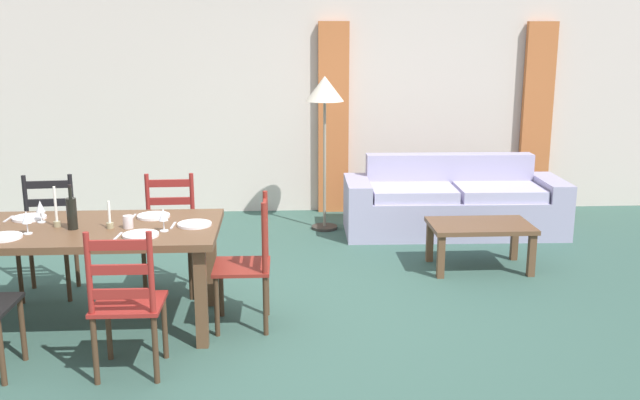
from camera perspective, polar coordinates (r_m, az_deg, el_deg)
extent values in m
cube|color=#35574C|center=(5.42, -4.39, -9.39)|extent=(9.60, 9.60, 0.02)
cube|color=beige|center=(8.33, -4.17, 8.31)|extent=(9.60, 0.16, 2.70)
cube|color=#C16735|center=(8.24, 1.08, 6.54)|extent=(0.35, 0.08, 2.20)
cube|color=#C16735|center=(8.76, 17.04, 6.36)|extent=(0.35, 0.08, 2.20)
cube|color=brown|center=(5.25, -18.55, -2.35)|extent=(1.90, 0.96, 0.05)
cube|color=brown|center=(4.85, -9.55, -7.78)|extent=(0.08, 0.08, 0.70)
cube|color=brown|center=(5.56, -8.73, -4.96)|extent=(0.08, 0.08, 0.70)
cylinder|color=#493120|center=(5.02, -22.83, -9.54)|extent=(0.04, 0.04, 0.43)
cylinder|color=#493120|center=(4.74, -24.29, -11.10)|extent=(0.04, 0.04, 0.43)
cube|color=maroon|center=(4.57, -15.13, -8.09)|extent=(0.42, 0.40, 0.03)
cylinder|color=#493120|center=(4.85, -16.66, -9.84)|extent=(0.04, 0.04, 0.43)
cylinder|color=#493120|center=(4.78, -12.40, -9.94)|extent=(0.04, 0.04, 0.43)
cylinder|color=#493120|center=(4.55, -17.66, -11.51)|extent=(0.04, 0.04, 0.43)
cylinder|color=#493120|center=(4.47, -13.11, -11.66)|extent=(0.04, 0.04, 0.43)
cylinder|color=maroon|center=(4.37, -18.12, -5.64)|extent=(0.04, 0.04, 0.50)
cylinder|color=maroon|center=(4.29, -13.46, -5.69)|extent=(0.04, 0.04, 0.50)
cube|color=maroon|center=(4.37, -15.70, -7.28)|extent=(0.38, 0.03, 0.06)
cube|color=maroon|center=(4.32, -15.83, -5.41)|extent=(0.38, 0.03, 0.06)
cube|color=maroon|center=(4.28, -15.95, -3.51)|extent=(0.38, 0.03, 0.06)
cube|color=black|center=(6.08, -21.13, -3.16)|extent=(0.45, 0.43, 0.03)
cylinder|color=#493120|center=(5.95, -19.63, -5.72)|extent=(0.04, 0.04, 0.43)
cylinder|color=#493120|center=(6.04, -22.99, -5.73)|extent=(0.04, 0.04, 0.43)
cylinder|color=#493120|center=(6.26, -18.99, -4.71)|extent=(0.04, 0.04, 0.43)
cylinder|color=#493120|center=(6.35, -22.18, -4.74)|extent=(0.04, 0.04, 0.43)
cylinder|color=black|center=(6.13, -19.34, -0.33)|extent=(0.04, 0.04, 0.50)
cylinder|color=black|center=(6.22, -22.58, -0.42)|extent=(0.04, 0.04, 0.50)
cube|color=black|center=(6.20, -20.87, -1.54)|extent=(0.38, 0.05, 0.06)
cube|color=black|center=(6.17, -20.99, -0.19)|extent=(0.38, 0.05, 0.06)
cube|color=black|center=(6.14, -21.11, 1.17)|extent=(0.38, 0.05, 0.06)
cube|color=maroon|center=(5.85, -12.05, -3.17)|extent=(0.43, 0.41, 0.03)
cylinder|color=#493120|center=(5.74, -10.36, -5.83)|extent=(0.04, 0.04, 0.43)
cylinder|color=#493120|center=(5.78, -13.92, -5.85)|extent=(0.04, 0.04, 0.43)
cylinder|color=#493120|center=(6.06, -10.05, -4.78)|extent=(0.04, 0.04, 0.43)
cylinder|color=#493120|center=(6.10, -13.43, -4.80)|extent=(0.04, 0.04, 0.43)
cylinder|color=maroon|center=(5.92, -10.24, -0.24)|extent=(0.04, 0.04, 0.50)
cylinder|color=maroon|center=(5.97, -13.68, -0.31)|extent=(0.04, 0.04, 0.50)
cube|color=maroon|center=(5.98, -11.91, -1.49)|extent=(0.38, 0.03, 0.06)
cube|color=maroon|center=(5.94, -11.98, -0.09)|extent=(0.38, 0.03, 0.06)
cube|color=maroon|center=(5.91, -12.05, 1.33)|extent=(0.38, 0.03, 0.06)
cube|color=maroon|center=(5.12, -6.31, -5.36)|extent=(0.40, 0.42, 0.03)
cylinder|color=#493120|center=(5.04, -8.31, -8.50)|extent=(0.04, 0.04, 0.43)
cylinder|color=#493120|center=(5.38, -7.96, -7.07)|extent=(0.04, 0.04, 0.43)
cylinder|color=#493120|center=(5.02, -4.41, -8.49)|extent=(0.04, 0.04, 0.43)
cylinder|color=#493120|center=(5.36, -4.31, -7.06)|extent=(0.04, 0.04, 0.43)
cylinder|color=maroon|center=(4.86, -4.51, -3.09)|extent=(0.04, 0.04, 0.50)
cylinder|color=maroon|center=(5.20, -4.40, -1.97)|extent=(0.04, 0.04, 0.50)
cube|color=maroon|center=(5.07, -4.43, -3.93)|extent=(0.03, 0.38, 0.06)
cube|color=maroon|center=(5.03, -4.46, -2.29)|extent=(0.03, 0.38, 0.06)
cube|color=maroon|center=(4.99, -4.49, -0.63)|extent=(0.03, 0.38, 0.06)
cylinder|color=white|center=(5.15, -24.13, -2.74)|extent=(0.24, 0.24, 0.02)
cylinder|color=white|center=(4.90, -14.24, -2.73)|extent=(0.24, 0.24, 0.02)
cube|color=silver|center=(4.93, -15.95, -2.81)|extent=(0.03, 0.17, 0.01)
cylinder|color=white|center=(5.60, -22.37, -1.33)|extent=(0.24, 0.24, 0.02)
cube|color=silver|center=(5.65, -23.80, -1.40)|extent=(0.02, 0.17, 0.01)
cylinder|color=white|center=(5.37, -13.26, -1.26)|extent=(0.24, 0.24, 0.02)
cube|color=silver|center=(5.40, -14.82, -1.33)|extent=(0.02, 0.17, 0.01)
cylinder|color=white|center=(5.09, -10.07, -1.93)|extent=(0.24, 0.24, 0.02)
cube|color=silver|center=(5.11, -11.74, -2.01)|extent=(0.02, 0.17, 0.01)
cylinder|color=black|center=(5.18, -19.35, -1.05)|extent=(0.07, 0.07, 0.22)
cylinder|color=black|center=(5.15, -19.48, 0.56)|extent=(0.02, 0.02, 0.08)
cylinder|color=black|center=(5.14, -19.52, 1.08)|extent=(0.03, 0.03, 0.02)
cylinder|color=white|center=(5.20, -22.46, -2.51)|extent=(0.06, 0.06, 0.01)
cylinder|color=white|center=(5.19, -22.49, -2.10)|extent=(0.01, 0.01, 0.07)
cone|color=white|center=(5.17, -22.57, -1.27)|extent=(0.06, 0.06, 0.08)
cylinder|color=white|center=(4.99, -12.44, -2.43)|extent=(0.06, 0.06, 0.01)
cylinder|color=white|center=(4.98, -12.46, -2.01)|extent=(0.01, 0.01, 0.07)
cone|color=white|center=(4.96, -12.51, -1.14)|extent=(0.06, 0.06, 0.08)
cylinder|color=white|center=(5.47, -21.51, -1.65)|extent=(0.06, 0.06, 0.01)
cylinder|color=white|center=(5.46, -21.54, -1.27)|extent=(0.01, 0.01, 0.07)
cone|color=white|center=(5.44, -21.61, -0.48)|extent=(0.06, 0.06, 0.08)
cylinder|color=silver|center=(5.11, -15.20, -1.71)|extent=(0.07, 0.07, 0.09)
cylinder|color=#998C66|center=(5.30, -20.40, -1.83)|extent=(0.05, 0.05, 0.04)
cylinder|color=white|center=(5.27, -20.53, -0.30)|extent=(0.02, 0.02, 0.25)
cylinder|color=#998C66|center=(5.15, -16.55, -1.98)|extent=(0.05, 0.05, 0.04)
cylinder|color=white|center=(5.12, -16.62, -0.93)|extent=(0.02, 0.02, 0.15)
cube|color=#A59EBE|center=(7.61, 10.69, -1.18)|extent=(1.82, 0.84, 0.40)
cube|color=#A59EBE|center=(7.85, 10.29, 0.79)|extent=(1.80, 0.24, 0.80)
cube|color=#A59EBE|center=(7.87, 17.99, -0.45)|extent=(0.26, 0.81, 0.58)
cube|color=#A59EBE|center=(7.43, 3.02, -0.59)|extent=(0.26, 0.81, 0.58)
cube|color=#B8B1D5|center=(7.61, 14.16, 0.66)|extent=(0.88, 0.66, 0.12)
cube|color=#B8B1D5|center=(7.41, 7.46, 0.63)|extent=(0.88, 0.66, 0.12)
cube|color=brown|center=(6.47, 12.78, -2.03)|extent=(0.90, 0.56, 0.04)
cube|color=brown|center=(6.22, 9.70, -4.54)|extent=(0.06, 0.06, 0.38)
cube|color=brown|center=(6.45, 16.67, -4.28)|extent=(0.06, 0.06, 0.38)
cube|color=brown|center=(6.65, 8.83, -3.32)|extent=(0.06, 0.06, 0.38)
cube|color=brown|center=(6.86, 15.39, -3.13)|extent=(0.06, 0.06, 0.38)
cylinder|color=#332D28|center=(7.69, 0.37, -2.21)|extent=(0.28, 0.28, 0.03)
cylinder|color=gray|center=(7.53, 0.37, 2.85)|extent=(0.03, 0.03, 1.35)
cone|color=beige|center=(7.43, 0.38, 8.96)|extent=(0.40, 0.40, 0.26)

